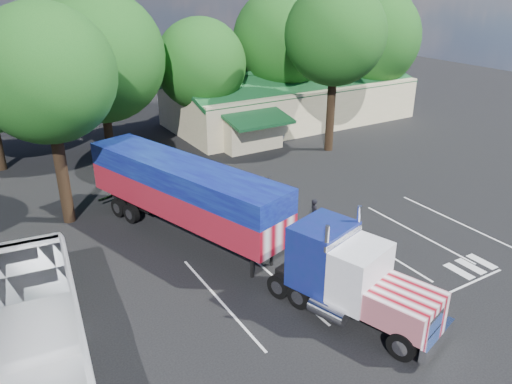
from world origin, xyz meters
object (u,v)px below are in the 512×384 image
semi_truck (220,208)px  woman (314,214)px  bicycle (265,179)px  silver_sedan (259,132)px  tour_bus (42,344)px

semi_truck → woman: size_ratio=11.36×
bicycle → silver_sedan: silver_sedan is taller
semi_truck → tour_bus: bearing=-169.9°
woman → silver_sedan: 17.63m
semi_truck → tour_bus: (-9.76, -5.06, -0.90)m
woman → tour_bus: bearing=116.8°
bicycle → silver_sedan: bearing=46.2°
bicycle → silver_sedan: size_ratio=0.36×
silver_sedan → tour_bus: bearing=159.2°
semi_truck → bicycle: 9.97m
woman → silver_sedan: woman is taller
tour_bus → semi_truck: bearing=33.9°
silver_sedan → bicycle: bearing=176.5°
woman → semi_truck: bearing=96.3°
bicycle → tour_bus: size_ratio=0.13×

